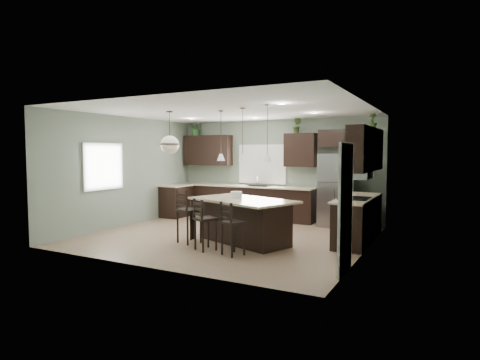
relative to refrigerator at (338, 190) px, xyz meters
name	(u,v)px	position (x,y,z in m)	size (l,w,h in m)	color
ground	(228,236)	(-1.90, -2.34, -0.93)	(6.00, 6.00, 0.00)	#9E8466
pantry_door	(345,209)	(1.08, -3.89, 0.09)	(0.04, 0.82, 2.04)	white
window_back	(262,164)	(-2.30, 0.39, 0.62)	(1.35, 0.02, 1.00)	white
window_left	(103,166)	(-4.88, -3.14, 0.62)	(0.02, 1.10, 1.00)	white
left_return_cabs	(176,201)	(-4.60, -0.64, -0.48)	(0.60, 0.90, 0.90)	black
left_return_countertop	(177,185)	(-4.58, -0.64, -0.01)	(0.66, 0.96, 0.04)	beige
back_lower_cabs	(244,202)	(-2.75, 0.11, -0.48)	(4.20, 0.60, 0.90)	black
back_countertop	(244,186)	(-2.75, 0.09, -0.01)	(4.20, 0.66, 0.04)	beige
sink_inset	(258,186)	(-2.30, 0.09, 0.01)	(0.70, 0.45, 0.01)	gray
faucet	(257,181)	(-2.30, 0.06, 0.16)	(0.02, 0.02, 0.28)	silver
back_upper_left	(208,150)	(-4.05, 0.24, 1.02)	(1.55, 0.34, 0.90)	black
back_upper_right	(300,150)	(-1.10, 0.24, 1.02)	(0.85, 0.34, 0.90)	black
fridge_header	(340,138)	(-0.05, 0.24, 1.32)	(1.05, 0.34, 0.45)	black
right_lower_cabs	(358,220)	(0.80, -1.47, -0.48)	(0.60, 2.35, 0.90)	black
right_countertop	(358,198)	(0.78, -1.47, -0.01)	(0.66, 2.35, 0.04)	beige
cooktop	(355,198)	(0.78, -1.74, 0.02)	(0.58, 0.75, 0.02)	black
wall_oven_front	(341,221)	(0.50, -1.74, -0.48)	(0.01, 0.72, 0.60)	gray
right_upper_cabs	(366,149)	(0.93, -1.47, 1.02)	(0.34, 2.35, 0.90)	black
microwave	(361,169)	(0.88, -1.74, 0.62)	(0.40, 0.75, 0.40)	gray
refrigerator	(338,190)	(0.00, 0.00, 0.00)	(0.90, 0.74, 1.85)	gray
kitchen_island	(243,221)	(-1.28, -2.81, -0.46)	(2.18, 1.24, 0.92)	black
serving_dish	(236,195)	(-1.47, -2.74, 0.07)	(0.24, 0.24, 0.14)	silver
bar_stool_left	(189,216)	(-2.28, -3.31, -0.36)	(0.42, 0.42, 1.13)	black
bar_stool_center	(206,224)	(-1.64, -3.67, -0.42)	(0.37, 0.37, 1.01)	black
bar_stool_right	(233,228)	(-0.99, -3.76, -0.43)	(0.37, 0.37, 1.00)	black
pendant_left	(221,136)	(-1.94, -2.57, 1.32)	(0.17, 0.17, 1.10)	silver
pendant_center	(243,135)	(-1.28, -2.81, 1.32)	(0.17, 0.17, 1.10)	white
pendant_right	(267,134)	(-0.63, -3.05, 1.32)	(0.17, 0.17, 1.10)	white
chandelier	(170,133)	(-3.03, -2.95, 1.40)	(0.45, 0.45, 0.96)	beige
plant_back_left	(196,128)	(-4.44, 0.21, 1.70)	(0.41, 0.36, 0.46)	#255023
plant_back_right	(297,125)	(-1.19, 0.21, 1.68)	(0.23, 0.19, 0.42)	#324E22
plant_right_wall	(372,121)	(0.90, -0.62, 1.66)	(0.21, 0.21, 0.38)	#385625
room_shell	(228,161)	(-1.90, -2.34, 0.77)	(6.00, 6.00, 6.00)	slate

